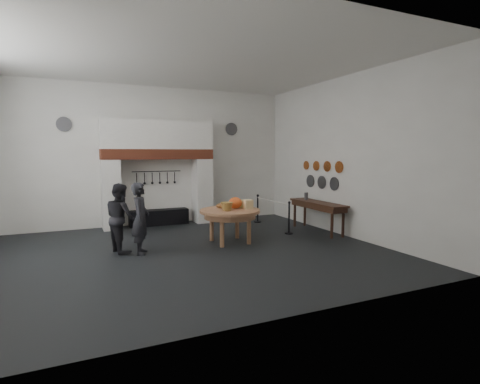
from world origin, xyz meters
name	(u,v)px	position (x,y,z in m)	size (l,w,h in m)	color
floor	(193,252)	(0.00, 0.00, 0.00)	(9.00, 8.00, 0.02)	black
ceiling	(190,58)	(0.00, 0.00, 4.50)	(9.00, 8.00, 0.02)	silver
wall_back	(156,156)	(0.00, 4.00, 2.25)	(9.00, 0.02, 4.50)	white
wall_front	(279,161)	(0.00, -4.00, 2.25)	(9.00, 0.02, 4.50)	white
wall_right	(345,157)	(4.50, 0.00, 2.25)	(0.02, 8.00, 4.50)	white
chimney_pier_left	(111,195)	(-1.48, 3.65, 1.07)	(0.55, 0.70, 2.15)	silver
chimney_pier_right	(202,191)	(1.48, 3.65, 1.07)	(0.55, 0.70, 2.15)	silver
hearth_brick_band	(158,154)	(0.00, 3.65, 2.31)	(3.50, 0.72, 0.32)	#9E442B
chimney_hood	(158,135)	(0.00, 3.65, 2.92)	(3.50, 0.70, 0.90)	silver
iron_range	(159,217)	(0.00, 3.72, 0.25)	(1.90, 0.45, 0.50)	black
utensil_rail	(157,171)	(0.00, 3.92, 1.75)	(0.02, 0.02, 1.60)	black
work_table	(230,211)	(1.18, 0.52, 0.84)	(1.58, 1.58, 0.07)	#B37D54
pumpkin	(235,203)	(1.38, 0.62, 1.03)	(0.36, 0.36, 0.31)	#E75A20
cheese_block_big	(248,204)	(1.68, 0.47, 0.99)	(0.22, 0.22, 0.24)	#F2D190
cheese_block_small	(243,204)	(1.66, 0.77, 0.97)	(0.18, 0.18, 0.20)	#FDFE97
wicker_basket	(227,207)	(1.03, 0.37, 0.98)	(0.32, 0.32, 0.22)	olive
bread_loaf	(221,206)	(1.08, 0.87, 0.94)	(0.31, 0.18, 0.13)	olive
visitor_near	(141,218)	(-1.15, 0.36, 0.84)	(0.61, 0.40, 1.68)	black
visitor_far	(121,218)	(-1.55, 0.76, 0.82)	(0.80, 0.62, 1.65)	black
side_table	(318,203)	(4.10, 0.69, 0.87)	(0.55, 2.20, 0.06)	#382014
pewter_jug	(306,196)	(4.10, 1.29, 1.01)	(0.12, 0.12, 0.22)	#504F54
copper_pan_a	(339,167)	(4.46, 0.20, 1.95)	(0.34, 0.34, 0.03)	#C6662D
copper_pan_b	(327,166)	(4.46, 0.75, 1.95)	(0.32, 0.32, 0.03)	#C6662D
copper_pan_c	(316,166)	(4.46, 1.30, 1.95)	(0.30, 0.30, 0.03)	#C6662D
copper_pan_d	(306,165)	(4.46, 1.85, 1.95)	(0.28, 0.28, 0.03)	#C6662D
pewter_plate_left	(334,184)	(4.46, 0.40, 1.45)	(0.40, 0.40, 0.03)	#4C4C51
pewter_plate_mid	(322,182)	(4.46, 1.00, 1.45)	(0.40, 0.40, 0.03)	#4C4C51
pewter_plate_right	(310,181)	(4.46, 1.60, 1.45)	(0.40, 0.40, 0.03)	#4C4C51
pewter_plate_back_left	(64,124)	(-2.70, 3.96, 3.20)	(0.44, 0.44, 0.03)	#4C4C51
pewter_plate_back_right	(231,129)	(2.70, 3.96, 3.20)	(0.44, 0.44, 0.03)	#4C4C51
barrier_post_near	(289,219)	(3.16, 0.78, 0.45)	(0.05, 0.05, 0.90)	black
barrier_post_far	(258,209)	(3.16, 2.78, 0.45)	(0.05, 0.05, 0.90)	black
barrier_rope	(272,201)	(3.16, 1.78, 0.85)	(0.04, 0.04, 2.00)	silver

